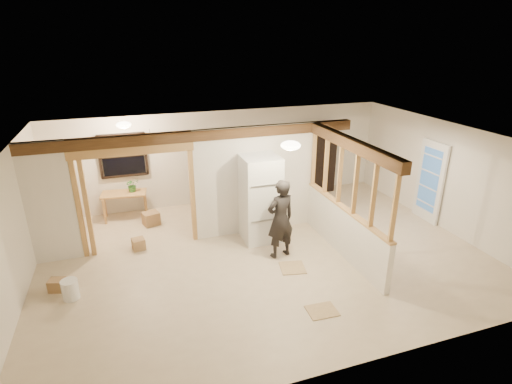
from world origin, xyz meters
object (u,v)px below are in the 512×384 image
object	(u,v)px
refrigerator	(260,199)
shop_vac	(72,219)
work_table	(125,205)
bookshelf	(318,159)
woman	(280,219)

from	to	relation	value
refrigerator	shop_vac	bearing A→B (deg)	157.05
work_table	shop_vac	bearing A→B (deg)	-153.22
work_table	bookshelf	world-z (taller)	bookshelf
shop_vac	work_table	bearing A→B (deg)	18.87
shop_vac	bookshelf	world-z (taller)	bookshelf
woman	work_table	world-z (taller)	woman
bookshelf	refrigerator	bearing A→B (deg)	-138.53
woman	shop_vac	bearing A→B (deg)	-43.40
work_table	bookshelf	distance (m)	5.46
work_table	shop_vac	xyz separation A→B (m)	(-1.20, -0.41, -0.01)
work_table	refrigerator	bearing A→B (deg)	-28.79
refrigerator	work_table	bearing A→B (deg)	143.29
work_table	shop_vac	distance (m)	1.27
woman	work_table	xyz separation A→B (m)	(-2.99, 2.99, -0.51)
refrigerator	bookshelf	distance (m)	3.42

